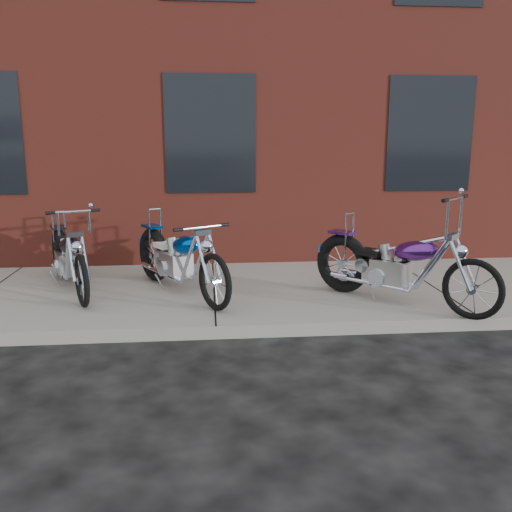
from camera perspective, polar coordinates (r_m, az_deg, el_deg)
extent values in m
plane|color=black|center=(5.98, -4.21, -8.75)|extent=(120.00, 120.00, 0.00)
cube|color=#9A9894|center=(7.37, -4.43, -4.01)|extent=(22.00, 3.00, 0.15)
cube|color=maroon|center=(13.70, -5.14, 20.09)|extent=(22.00, 10.00, 8.00)
torus|color=black|center=(7.10, 10.18, -0.95)|extent=(0.65, 0.67, 0.78)
torus|color=black|center=(6.44, 23.18, -3.50)|extent=(0.54, 0.56, 0.70)
cube|color=#B3B3B3|center=(6.79, 15.17, -1.90)|extent=(0.52, 0.52, 0.32)
ellipsoid|color=#5A2082|center=(6.60, 17.67, 0.33)|extent=(0.61, 0.62, 0.33)
cube|color=black|center=(6.86, 13.17, 0.21)|extent=(0.40, 0.40, 0.06)
cylinder|color=silver|center=(6.41, 22.26, -0.87)|extent=(0.25, 0.26, 0.58)
cylinder|color=silver|center=(6.34, 21.63, 5.60)|extent=(0.45, 0.43, 0.03)
cylinder|color=silver|center=(6.98, 10.91, 2.22)|extent=(0.03, 0.03, 0.52)
cylinder|color=silver|center=(7.04, 13.84, -2.51)|extent=(0.71, 0.74, 0.05)
torus|color=black|center=(7.65, -10.22, -0.05)|extent=(0.51, 0.73, 0.76)
torus|color=black|center=(6.24, -3.62, -3.05)|extent=(0.41, 0.63, 0.69)
cube|color=#B3B3B3|center=(7.06, -7.85, -1.09)|extent=(0.47, 0.51, 0.32)
ellipsoid|color=#0045B1|center=(6.74, -6.75, 0.96)|extent=(0.53, 0.64, 0.32)
cube|color=silver|center=(7.26, -8.91, 0.95)|extent=(0.37, 0.38, 0.06)
cylinder|color=silver|center=(6.28, -4.29, -0.34)|extent=(0.19, 0.29, 0.57)
cylinder|color=silver|center=(6.33, -4.96, 2.88)|extent=(0.52, 0.32, 0.03)
cylinder|color=silver|center=(7.50, -10.05, 2.84)|extent=(0.03, 0.03, 0.51)
cylinder|color=silver|center=(7.35, -7.79, -1.65)|extent=(0.52, 0.85, 0.05)
torus|color=black|center=(8.17, -19.74, 0.06)|extent=(0.41, 0.72, 0.72)
torus|color=black|center=(6.67, -17.62, -2.78)|extent=(0.32, 0.63, 0.65)
cube|color=#B3B3B3|center=(7.55, -18.98, -0.93)|extent=(0.41, 0.48, 0.30)
ellipsoid|color=black|center=(7.22, -18.77, 0.86)|extent=(0.46, 0.61, 0.31)
cube|color=black|center=(7.76, -19.40, 0.90)|extent=(0.33, 0.35, 0.06)
cylinder|color=silver|center=(6.73, -17.97, -0.36)|extent=(0.15, 0.28, 0.54)
cylinder|color=silver|center=(6.75, -18.47, 4.34)|extent=(0.52, 0.24, 0.03)
cylinder|color=silver|center=(8.02, -19.85, 2.60)|extent=(0.03, 0.03, 0.48)
cylinder|color=silver|center=(7.81, -18.32, -1.44)|extent=(0.40, 0.85, 0.05)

